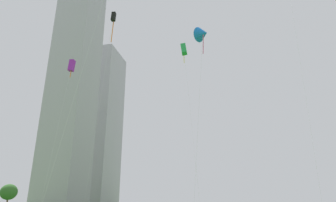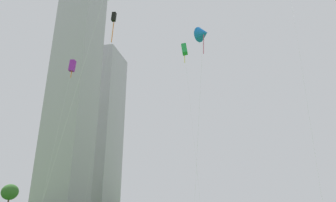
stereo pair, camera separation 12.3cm
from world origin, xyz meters
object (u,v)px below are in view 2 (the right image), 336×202
park_tree_0 (10,192)px  distant_highrise_1 (99,125)px  kite_flying_7 (203,34)px  kite_flying_1 (184,49)px  kite_flying_4 (114,19)px  distant_highrise_0 (75,77)px  kite_flying_6 (72,66)px

park_tree_0 → distant_highrise_1: bearing=105.4°
kite_flying_7 → park_tree_0: size_ratio=5.34×
kite_flying_1 → park_tree_0: bearing=-167.1°
kite_flying_4 → distant_highrise_0: 94.51m
kite_flying_1 → kite_flying_7: size_ratio=1.21×
kite_flying_1 → distant_highrise_0: distant_highrise_0 is taller
kite_flying_1 → distant_highrise_1: bearing=120.9°
kite_flying_6 → distant_highrise_1: 110.79m
kite_flying_1 → kite_flying_7: 15.31m
park_tree_0 → distant_highrise_0: (-26.52, 65.38, 50.65)m
kite_flying_6 → distant_highrise_0: bearing=118.0°
distant_highrise_1 → kite_flying_6: bearing=-66.4°
park_tree_0 → distant_highrise_0: 86.85m
kite_flying_6 → kite_flying_7: (20.60, -1.93, 2.56)m
kite_flying_4 → distant_highrise_1: (-46.50, 108.81, 15.46)m
kite_flying_4 → distant_highrise_0: (-46.32, 77.17, 28.81)m
kite_flying_7 → distant_highrise_0: bearing=128.6°
kite_flying_7 → park_tree_0: 38.80m
park_tree_0 → kite_flying_4: bearing=-30.8°
kite_flying_1 → kite_flying_6: (-16.56, -11.78, -8.04)m
kite_flying_1 → kite_flying_4: kite_flying_1 is taller
kite_flying_7 → park_tree_0: (-31.66, 7.37, -21.17)m
kite_flying_1 → kite_flying_6: kite_flying_1 is taller
kite_flying_4 → kite_flying_7: size_ratio=1.02×
kite_flying_4 → kite_flying_6: 11.27m
park_tree_0 → distant_highrise_0: bearing=112.1°
park_tree_0 → distant_highrise_1: size_ratio=0.06×
kite_flying_4 → kite_flying_6: size_ratio=1.14×
kite_flying_4 → kite_flying_7: bearing=20.5°
kite_flying_4 → kite_flying_6: kite_flying_4 is taller
kite_flying_7 → distant_highrise_1: 120.68m
kite_flying_4 → distant_highrise_1: bearing=113.1°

